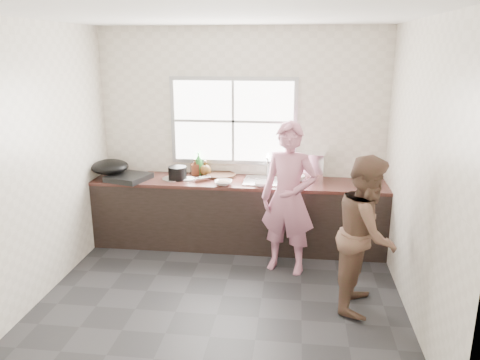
# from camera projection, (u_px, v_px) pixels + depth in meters

# --- Properties ---
(floor) EXTENTS (3.60, 3.20, 0.01)m
(floor) POSITION_uv_depth(u_px,v_px,m) (223.00, 296.00, 4.78)
(floor) COLOR #252527
(floor) RESTS_ON ground
(ceiling) EXTENTS (3.60, 3.20, 0.01)m
(ceiling) POSITION_uv_depth(u_px,v_px,m) (219.00, 16.00, 4.04)
(ceiling) COLOR silver
(ceiling) RESTS_ON wall_back
(wall_back) EXTENTS (3.60, 0.01, 2.70)m
(wall_back) POSITION_uv_depth(u_px,v_px,m) (241.00, 137.00, 5.94)
(wall_back) COLOR beige
(wall_back) RESTS_ON ground
(wall_left) EXTENTS (0.01, 3.20, 2.70)m
(wall_left) POSITION_uv_depth(u_px,v_px,m) (41.00, 162.00, 4.62)
(wall_left) COLOR silver
(wall_left) RESTS_ON ground
(wall_right) EXTENTS (0.01, 3.20, 2.70)m
(wall_right) POSITION_uv_depth(u_px,v_px,m) (419.00, 174.00, 4.19)
(wall_right) COLOR beige
(wall_right) RESTS_ON ground
(wall_front) EXTENTS (3.60, 0.01, 2.70)m
(wall_front) POSITION_uv_depth(u_px,v_px,m) (179.00, 232.00, 2.87)
(wall_front) COLOR silver
(wall_front) RESTS_ON ground
(cabinet) EXTENTS (3.60, 0.62, 0.82)m
(cabinet) POSITION_uv_depth(u_px,v_px,m) (238.00, 215.00, 5.89)
(cabinet) COLOR black
(cabinet) RESTS_ON floor
(countertop) EXTENTS (3.60, 0.64, 0.04)m
(countertop) POSITION_uv_depth(u_px,v_px,m) (238.00, 182.00, 5.78)
(countertop) COLOR #391C17
(countertop) RESTS_ON cabinet
(sink) EXTENTS (0.55, 0.45, 0.02)m
(sink) POSITION_uv_depth(u_px,v_px,m) (267.00, 181.00, 5.73)
(sink) COLOR silver
(sink) RESTS_ON countertop
(faucet) EXTENTS (0.02, 0.02, 0.30)m
(faucet) POSITION_uv_depth(u_px,v_px,m) (268.00, 166.00, 5.88)
(faucet) COLOR silver
(faucet) RESTS_ON countertop
(window_frame) EXTENTS (1.60, 0.05, 1.10)m
(window_frame) POSITION_uv_depth(u_px,v_px,m) (233.00, 121.00, 5.88)
(window_frame) COLOR #9EA0A5
(window_frame) RESTS_ON wall_back
(window_glazing) EXTENTS (1.50, 0.01, 1.00)m
(window_glazing) POSITION_uv_depth(u_px,v_px,m) (233.00, 121.00, 5.86)
(window_glazing) COLOR white
(window_glazing) RESTS_ON window_frame
(woman) EXTENTS (0.66, 0.52, 1.58)m
(woman) POSITION_uv_depth(u_px,v_px,m) (288.00, 203.00, 5.13)
(woman) COLOR #C2748D
(woman) RESTS_ON floor
(person_side) EXTENTS (0.73, 0.85, 1.51)m
(person_side) POSITION_uv_depth(u_px,v_px,m) (367.00, 233.00, 4.41)
(person_side) COLOR brown
(person_side) RESTS_ON floor
(cutting_board) EXTENTS (0.48, 0.48, 0.04)m
(cutting_board) POSITION_uv_depth(u_px,v_px,m) (221.00, 175.00, 5.94)
(cutting_board) COLOR black
(cutting_board) RESTS_ON countertop
(cleaver) EXTENTS (0.22, 0.20, 0.01)m
(cleaver) POSITION_uv_depth(u_px,v_px,m) (202.00, 177.00, 5.75)
(cleaver) COLOR #A5A6AC
(cleaver) RESTS_ON cutting_board
(bowl_mince) EXTENTS (0.21, 0.21, 0.05)m
(bowl_mince) POSITION_uv_depth(u_px,v_px,m) (223.00, 183.00, 5.58)
(bowl_mince) COLOR silver
(bowl_mince) RESTS_ON countertop
(bowl_crabs) EXTENTS (0.19, 0.19, 0.06)m
(bowl_crabs) POSITION_uv_depth(u_px,v_px,m) (297.00, 178.00, 5.77)
(bowl_crabs) COLOR white
(bowl_crabs) RESTS_ON countertop
(bowl_held) EXTENTS (0.25, 0.25, 0.06)m
(bowl_held) POSITION_uv_depth(u_px,v_px,m) (261.00, 184.00, 5.53)
(bowl_held) COLOR silver
(bowl_held) RESTS_ON countertop
(black_pot) EXTENTS (0.26, 0.26, 0.16)m
(black_pot) POSITION_uv_depth(u_px,v_px,m) (177.00, 173.00, 5.80)
(black_pot) COLOR black
(black_pot) RESTS_ON countertop
(plate_food) EXTENTS (0.20, 0.20, 0.02)m
(plate_food) POSITION_uv_depth(u_px,v_px,m) (188.00, 179.00, 5.82)
(plate_food) COLOR silver
(plate_food) RESTS_ON countertop
(bottle_green) EXTENTS (0.15, 0.15, 0.29)m
(bottle_green) POSITION_uv_depth(u_px,v_px,m) (199.00, 163.00, 6.02)
(bottle_green) COLOR #27792D
(bottle_green) RESTS_ON countertop
(bottle_brown_tall) EXTENTS (0.12, 0.12, 0.20)m
(bottle_brown_tall) POSITION_uv_depth(u_px,v_px,m) (195.00, 168.00, 5.99)
(bottle_brown_tall) COLOR #4A2212
(bottle_brown_tall) RESTS_ON countertop
(bottle_brown_short) EXTENTS (0.17, 0.17, 0.18)m
(bottle_brown_short) POSITION_uv_depth(u_px,v_px,m) (205.00, 169.00, 5.98)
(bottle_brown_short) COLOR #503414
(bottle_brown_short) RESTS_ON countertop
(glass_jar) EXTENTS (0.08, 0.08, 0.10)m
(glass_jar) POSITION_uv_depth(u_px,v_px,m) (180.00, 170.00, 6.07)
(glass_jar) COLOR silver
(glass_jar) RESTS_ON countertop
(burner) EXTENTS (0.56, 0.56, 0.07)m
(burner) POSITION_uv_depth(u_px,v_px,m) (129.00, 177.00, 5.78)
(burner) COLOR black
(burner) RESTS_ON countertop
(wok) EXTENTS (0.56, 0.56, 0.17)m
(wok) POSITION_uv_depth(u_px,v_px,m) (110.00, 167.00, 5.84)
(wok) COLOR black
(wok) RESTS_ON burner
(dish_rack) EXTENTS (0.50, 0.39, 0.34)m
(dish_rack) POSITION_uv_depth(u_px,v_px,m) (307.00, 165.00, 5.83)
(dish_rack) COLOR white
(dish_rack) RESTS_ON countertop
(pot_lid_left) EXTENTS (0.26, 0.26, 0.01)m
(pot_lid_left) POSITION_uv_depth(u_px,v_px,m) (140.00, 173.00, 6.08)
(pot_lid_left) COLOR silver
(pot_lid_left) RESTS_ON countertop
(pot_lid_right) EXTENTS (0.34, 0.34, 0.01)m
(pot_lid_right) POSITION_uv_depth(u_px,v_px,m) (173.00, 179.00, 5.83)
(pot_lid_right) COLOR silver
(pot_lid_right) RESTS_ON countertop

